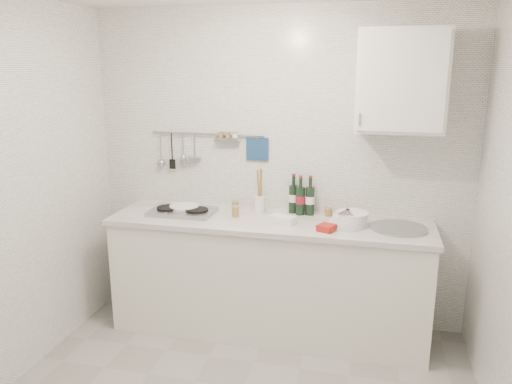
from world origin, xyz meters
TOP-DOWN VIEW (x-y plane):
  - back_wall at (0.00, 1.40)m, footprint 3.00×0.02m
  - counter at (0.01, 1.10)m, footprint 2.44×0.64m
  - wall_rail at (-0.60, 1.37)m, footprint 0.98×0.09m
  - wall_cabinet at (0.90, 1.22)m, footprint 0.60×0.38m
  - plate_stack_hob at (-0.72, 1.15)m, footprint 0.26×0.25m
  - plate_stack_sink at (0.60, 1.09)m, footprint 0.30×0.28m
  - wine_bottles at (0.21, 1.31)m, footprint 0.21×0.11m
  - butter_dish at (0.12, 1.04)m, footprint 0.21×0.15m
  - strawberry_punnet at (0.45, 0.93)m, footprint 0.14×0.14m
  - utensil_crock at (-0.12, 1.27)m, footprint 0.09×0.09m
  - jar_a at (-0.32, 1.30)m, footprint 0.06×0.06m
  - jar_b at (0.43, 1.30)m, footprint 0.06×0.06m
  - jar_c at (0.56, 1.25)m, footprint 0.06×0.06m
  - jar_d at (-0.27, 1.11)m, footprint 0.06×0.06m

SIDE VIEW (x-z plane):
  - counter at x=0.01m, z-range -0.05..0.92m
  - strawberry_punnet at x=0.45m, z-range 0.92..0.97m
  - plate_stack_hob at x=-0.72m, z-range 0.92..0.97m
  - butter_dish at x=0.12m, z-range 0.92..0.98m
  - jar_b at x=0.43m, z-range 0.92..0.99m
  - jar_a at x=-0.32m, z-range 0.92..0.99m
  - jar_c at x=0.56m, z-range 0.92..1.00m
  - jar_d at x=-0.27m, z-range 0.92..1.01m
  - plate_stack_sink at x=0.60m, z-range 0.91..1.02m
  - utensil_crock at x=-0.12m, z-range 0.82..1.18m
  - wine_bottles at x=0.21m, z-range 0.92..1.23m
  - back_wall at x=0.00m, z-range 0.00..2.50m
  - wall_rail at x=-0.60m, z-range 1.26..1.60m
  - wall_cabinet at x=0.90m, z-range 1.60..2.30m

